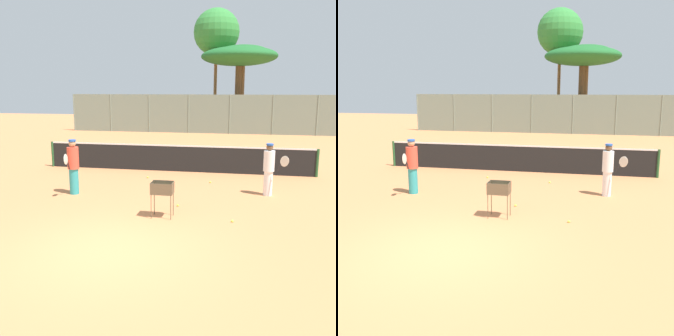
# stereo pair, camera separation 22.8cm
# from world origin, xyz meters

# --- Properties ---
(ground_plane) EXTENTS (80.00, 80.00, 0.00)m
(ground_plane) POSITION_xyz_m (0.00, 0.00, 0.00)
(ground_plane) COLOR #D37F4C
(tennis_net) EXTENTS (10.80, 0.10, 1.07)m
(tennis_net) POSITION_xyz_m (0.00, 8.02, 0.56)
(tennis_net) COLOR #26592D
(tennis_net) RESTS_ON ground_plane
(back_fence) EXTENTS (21.17, 0.08, 2.83)m
(back_fence) POSITION_xyz_m (-0.00, 21.75, 1.41)
(back_fence) COLOR gray
(back_fence) RESTS_ON ground_plane
(tree_0) EXTENTS (5.77, 5.77, 6.37)m
(tree_0) POSITION_xyz_m (1.98, 24.15, 5.58)
(tree_0) COLOR brown
(tree_0) RESTS_ON ground_plane
(tree_1) EXTENTS (3.70, 3.70, 9.58)m
(tree_1) POSITION_xyz_m (0.06, 26.23, 7.69)
(tree_1) COLOR brown
(tree_1) RESTS_ON ground_plane
(tree_2) EXTENTS (3.68, 3.68, 6.50)m
(tree_2) POSITION_xyz_m (2.23, 24.39, 5.78)
(tree_2) COLOR brown
(tree_2) RESTS_ON ground_plane
(player_white_outfit) EXTENTS (0.77, 0.59, 1.63)m
(player_white_outfit) POSITION_xyz_m (3.42, 5.04, 0.85)
(player_white_outfit) COLOR white
(player_white_outfit) RESTS_ON ground_plane
(player_red_cap) EXTENTS (0.36, 0.91, 1.73)m
(player_red_cap) POSITION_xyz_m (-2.58, 4.04, 0.90)
(player_red_cap) COLOR teal
(player_red_cap) RESTS_ON ground_plane
(ball_cart) EXTENTS (0.56, 0.41, 0.93)m
(ball_cart) POSITION_xyz_m (0.63, 2.33, 0.70)
(ball_cart) COLOR brown
(ball_cart) RESTS_ON ground_plane
(tennis_ball_0) EXTENTS (0.07, 0.07, 0.07)m
(tennis_ball_0) POSITION_xyz_m (2.42, 2.28, 0.03)
(tennis_ball_0) COLOR #D1E54C
(tennis_ball_0) RESTS_ON ground_plane
(tennis_ball_1) EXTENTS (0.07, 0.07, 0.07)m
(tennis_ball_1) POSITION_xyz_m (1.51, 6.32, 0.03)
(tennis_ball_1) COLOR #D1E54C
(tennis_ball_1) RESTS_ON ground_plane
(tennis_ball_2) EXTENTS (0.07, 0.07, 0.07)m
(tennis_ball_2) POSITION_xyz_m (0.86, 3.34, 0.03)
(tennis_ball_2) COLOR #D1E54C
(tennis_ball_2) RESTS_ON ground_plane
(tennis_ball_3) EXTENTS (0.07, 0.07, 0.07)m
(tennis_ball_3) POSITION_xyz_m (-0.84, 6.63, 0.03)
(tennis_ball_3) COLOR #D1E54C
(tennis_ball_3) RESTS_ON ground_plane
(parked_car) EXTENTS (4.20, 1.70, 1.60)m
(parked_car) POSITION_xyz_m (-0.48, 26.01, 0.66)
(parked_car) COLOR #232328
(parked_car) RESTS_ON ground_plane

